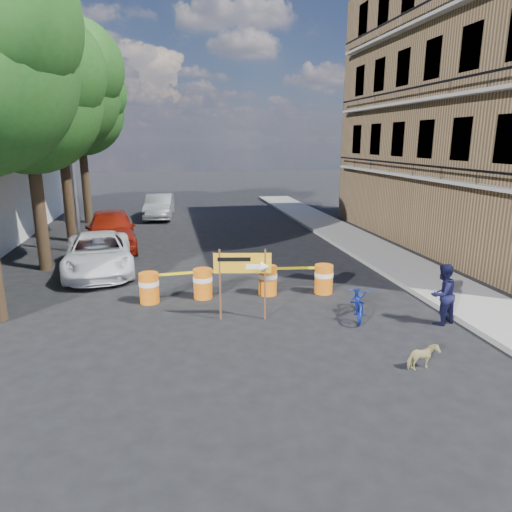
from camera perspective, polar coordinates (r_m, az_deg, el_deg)
name	(u,v)px	position (r m, az deg, el deg)	size (l,w,h in m)	color
ground	(267,330)	(11.55, 1.35, -9.29)	(120.00, 120.00, 0.00)	black
sidewalk_east	(386,257)	(18.95, 15.96, -0.13)	(2.40, 40.00, 0.15)	gray
apartment_building	(499,107)	(23.28, 28.08, 16.10)	(8.00, 16.00, 12.00)	olive
tree_mid_a	(28,97)	(17.95, -26.61, 17.30)	(5.25, 5.00, 8.68)	#332316
tree_mid_b	(59,91)	(22.87, -23.42, 18.45)	(5.67, 5.40, 9.62)	#332316
tree_far	(80,110)	(27.74, -21.14, 16.69)	(5.04, 4.80, 8.84)	#332316
streetlamp	(72,146)	(20.17, -21.98, 12.61)	(1.25, 0.18, 8.00)	gray
barrel_far_left	(149,287)	(13.62, -13.22, -3.82)	(0.58, 0.58, 0.90)	#D8640C
barrel_mid_left	(203,283)	(13.75, -6.67, -3.36)	(0.58, 0.58, 0.90)	#D8640C
barrel_mid_right	(268,280)	(13.97, 1.48, -2.97)	(0.58, 0.58, 0.90)	#D8640C
barrel_far_right	(324,278)	(14.25, 8.46, -2.78)	(0.58, 0.58, 0.90)	#D8640C
detour_sign	(250,268)	(11.76, -0.74, -1.55)	(1.48, 0.43, 1.92)	#592D19
pedestrian	(442,294)	(12.61, 22.27, -4.44)	(0.78, 0.61, 1.60)	black
bicycle	(360,286)	(12.40, 12.83, -3.65)	(0.61, 0.92, 1.75)	navy
dog	(423,357)	(10.23, 20.14, -11.78)	(0.30, 0.65, 0.55)	tan
suv_white	(98,254)	(17.20, -19.10, 0.29)	(2.29, 4.97, 1.38)	white
sedan_red	(111,229)	(20.77, -17.66, 3.18)	(2.02, 5.02, 1.71)	maroon
sedan_silver	(159,206)	(28.39, -11.99, 6.10)	(1.52, 4.36, 1.44)	#A7A9AE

